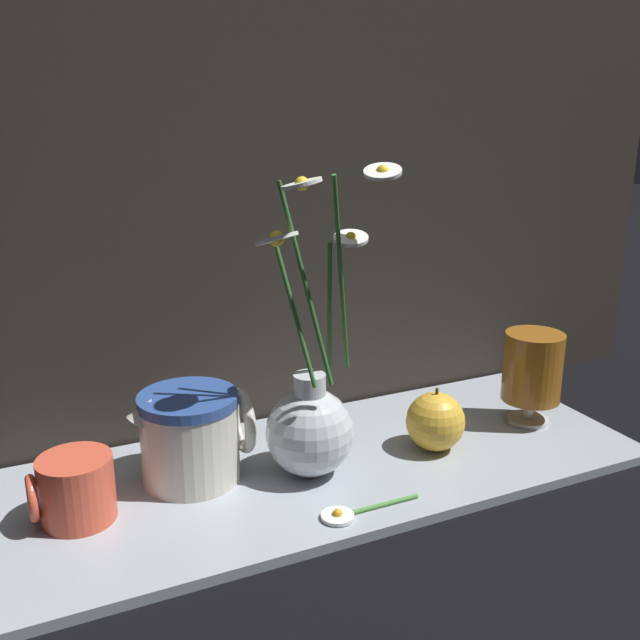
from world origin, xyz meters
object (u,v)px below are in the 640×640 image
vase_with_flowers (310,422)px  ceramic_pitcher (192,432)px  tea_glass (532,369)px  yellow_mug (74,487)px  orange_fruit (435,421)px

vase_with_flowers → ceramic_pitcher: size_ratio=2.61×
vase_with_flowers → tea_glass: 0.33m
vase_with_flowers → yellow_mug: vase_with_flowers is taller
tea_glass → orange_fruit: bearing=-175.8°
vase_with_flowers → ceramic_pitcher: (-0.13, 0.05, -0.01)m
yellow_mug → ceramic_pitcher: ceramic_pitcher is taller
tea_glass → ceramic_pitcher: bearing=174.5°
ceramic_pitcher → orange_fruit: ceramic_pitcher is taller
tea_glass → orange_fruit: tea_glass is taller
yellow_mug → tea_glass: bearing=-1.6°
ceramic_pitcher → tea_glass: tea_glass is taller
orange_fruit → tea_glass: bearing=4.2°
tea_glass → yellow_mug: bearing=178.4°
yellow_mug → orange_fruit: bearing=-3.7°
vase_with_flowers → tea_glass: size_ratio=2.83×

